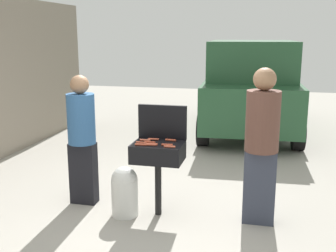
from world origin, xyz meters
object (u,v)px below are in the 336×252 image
(bbq_grill, at_px, (158,155))
(parked_minivan, at_px, (250,86))
(hot_dog_3, at_px, (167,145))
(hot_dog_8, at_px, (141,143))
(hot_dog_7, at_px, (170,147))
(hot_dog_9, at_px, (141,145))
(hot_dog_2, at_px, (145,140))
(hot_dog_1, at_px, (150,142))
(hot_dog_6, at_px, (151,145))
(propane_tank, at_px, (125,190))
(hot_dog_4, at_px, (152,144))
(person_left, at_px, (82,135))
(person_right, at_px, (262,141))
(hot_dog_0, at_px, (171,140))
(hot_dog_5, at_px, (153,139))

(bbq_grill, xyz_separation_m, parked_minivan, (0.88, 4.83, 0.27))
(hot_dog_3, distance_m, hot_dog_8, 0.32)
(hot_dog_7, bearing_deg, hot_dog_9, 178.53)
(hot_dog_2, height_order, hot_dog_3, same)
(hot_dog_1, height_order, hot_dog_6, same)
(hot_dog_2, height_order, propane_tank, hot_dog_2)
(hot_dog_2, distance_m, hot_dog_7, 0.41)
(hot_dog_2, distance_m, hot_dog_4, 0.20)
(hot_dog_6, height_order, hot_dog_7, same)
(hot_dog_3, xyz_separation_m, hot_dog_9, (-0.30, -0.06, 0.00))
(hot_dog_3, distance_m, person_left, 1.19)
(hot_dog_3, xyz_separation_m, person_left, (-1.17, 0.23, -0.01))
(hot_dog_6, distance_m, person_right, 1.25)
(hot_dog_0, relative_size, propane_tank, 0.21)
(parked_minivan, bearing_deg, hot_dog_4, 76.49)
(hot_dog_5, height_order, hot_dog_7, same)
(hot_dog_1, xyz_separation_m, hot_dog_2, (-0.08, 0.08, 0.00))
(hot_dog_9, xyz_separation_m, parked_minivan, (1.04, 4.99, 0.11))
(hot_dog_3, distance_m, hot_dog_4, 0.18)
(hot_dog_5, bearing_deg, hot_dog_8, -116.01)
(hot_dog_7, bearing_deg, hot_dog_0, 100.63)
(propane_tank, distance_m, parked_minivan, 5.16)
(hot_dog_1, xyz_separation_m, hot_dog_4, (0.05, -0.08, 0.00))
(bbq_grill, relative_size, hot_dog_8, 6.93)
(hot_dog_0, xyz_separation_m, hot_dog_8, (-0.31, -0.20, 0.00))
(hot_dog_8, distance_m, person_left, 0.88)
(hot_dog_1, relative_size, hot_dog_4, 1.00)
(bbq_grill, bearing_deg, person_right, 3.09)
(bbq_grill, height_order, hot_dog_6, hot_dog_6)
(hot_dog_5, xyz_separation_m, person_right, (1.28, -0.06, 0.07))
(bbq_grill, height_order, hot_dog_5, hot_dog_5)
(hot_dog_6, xyz_separation_m, person_right, (1.24, 0.20, 0.07))
(hot_dog_8, bearing_deg, hot_dog_6, -24.65)
(hot_dog_6, bearing_deg, hot_dog_7, -7.38)
(hot_dog_5, relative_size, person_right, 0.07)
(hot_dog_4, relative_size, hot_dog_7, 1.00)
(hot_dog_0, distance_m, person_right, 1.07)
(hot_dog_1, bearing_deg, bbq_grill, 16.96)
(hot_dog_0, height_order, hot_dog_7, same)
(hot_dog_5, bearing_deg, hot_dog_4, -78.82)
(hot_dog_5, bearing_deg, hot_dog_7, -46.57)
(propane_tank, relative_size, person_right, 0.34)
(person_left, relative_size, parked_minivan, 0.37)
(hot_dog_1, height_order, hot_dog_7, same)
(hot_dog_1, distance_m, person_right, 1.29)
(hot_dog_0, xyz_separation_m, hot_dog_6, (-0.17, -0.26, 0.00))
(hot_dog_1, height_order, person_right, person_right)
(hot_dog_7, height_order, person_left, person_left)
(hot_dog_2, height_order, hot_dog_8, same)
(hot_dog_9, bearing_deg, hot_dog_4, 21.52)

